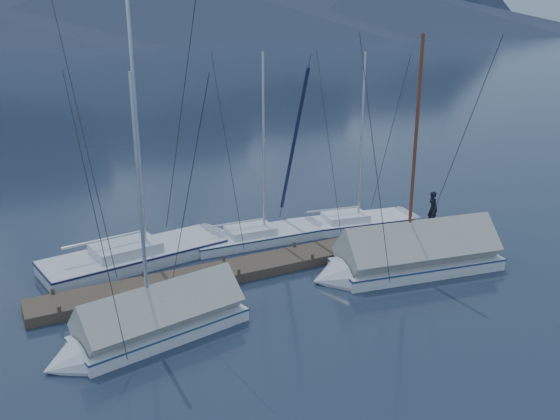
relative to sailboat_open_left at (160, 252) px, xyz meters
The scene contains 9 objects.
ground 6.24m from the sailboat_open_left, 52.99° to the right, with size 1000.00×1000.00×0.00m, color black.
dock 4.79m from the sailboat_open_left, 38.43° to the right, with size 18.00×1.50×0.54m.
mooring_posts 4.41m from the sailboat_open_left, 42.47° to the right, with size 15.12×1.52×0.35m.
sailboat_open_left is the anchor object (origin of this frame).
sailboat_open_mid 4.88m from the sailboat_open_left, ahead, with size 6.45×2.74×8.43m.
sailboat_open_right 9.35m from the sailboat_open_left, ahead, with size 6.51×2.94×8.35m.
sailboat_covered_near 9.35m from the sailboat_open_left, 36.74° to the right, with size 7.46×3.44×9.36m.
sailboat_covered_far 6.36m from the sailboat_open_left, 110.24° to the right, with size 6.20×2.92×8.38m.
person 11.64m from the sailboat_open_left, 14.21° to the right, with size 0.55×0.36×1.52m, color black.
Camera 1 is at (-9.60, -16.22, 8.90)m, focal length 38.00 mm.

